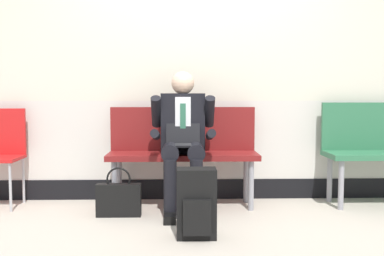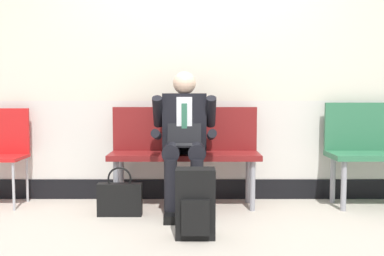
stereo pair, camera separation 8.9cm
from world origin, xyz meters
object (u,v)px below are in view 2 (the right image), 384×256
at_px(person_seated, 183,136).
at_px(folding_chair, 5,147).
at_px(handbag, 119,198).
at_px(bench_with_person, 184,147).
at_px(backpack, 194,204).

xyz_separation_m(person_seated, folding_chair, (-1.69, 0.23, -0.13)).
bearing_deg(handbag, folding_chair, 160.10).
bearing_deg(folding_chair, person_seated, -7.61).
bearing_deg(handbag, bench_with_person, 35.06).
height_order(bench_with_person, folding_chair, bench_with_person).
relative_size(person_seated, folding_chair, 1.38).
bearing_deg(folding_chair, handbag, -19.90).
relative_size(person_seated, backpack, 2.46).
relative_size(bench_with_person, handbag, 3.25).
relative_size(person_seated, handbag, 2.95).
bearing_deg(backpack, folding_chair, 151.13).
relative_size(backpack, folding_chair, 0.56).
xyz_separation_m(bench_with_person, person_seated, (0.00, -0.20, 0.12)).
xyz_separation_m(backpack, folding_chair, (-1.79, 0.99, 0.30)).
distance_m(bench_with_person, person_seated, 0.23).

